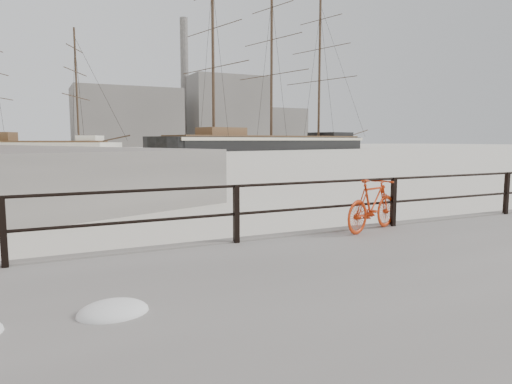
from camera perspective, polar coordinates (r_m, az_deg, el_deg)
name	(u,v)px	position (r m, az deg, el deg)	size (l,w,h in m)	color
ground	(387,241)	(9.98, 16.05, -5.93)	(400.00, 400.00, 0.00)	white
guardrail	(393,202)	(9.73, 16.80, -1.19)	(28.00, 0.10, 1.00)	black
bicycle	(372,205)	(9.10, 14.35, -1.56)	(1.69, 0.25, 1.02)	#B72E0C
barque_black	(271,150)	(98.60, 1.92, 5.29)	(65.90, 21.57, 36.88)	black
schooner_mid	(39,152)	(89.18, -25.53, 4.53)	(31.17, 13.19, 22.22)	white
industrial_west	(127,118)	(149.76, -15.84, 8.91)	(32.00, 18.00, 18.00)	gray
industrial_mid	(225,112)	(164.50, -3.92, 9.95)	(26.00, 20.00, 24.00)	gray
industrial_east	(275,127)	(178.59, 2.41, 8.08)	(20.00, 16.00, 14.00)	gray
smokestack	(185,83)	(165.75, -8.90, 13.34)	(2.80, 2.80, 44.00)	gray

